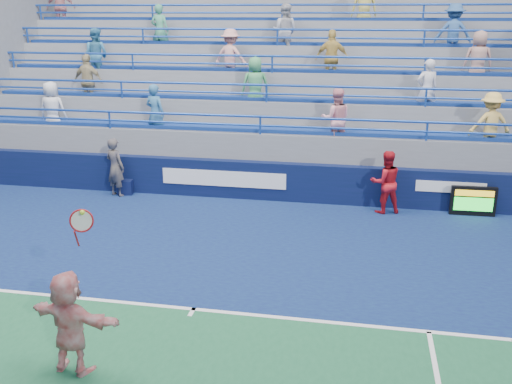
% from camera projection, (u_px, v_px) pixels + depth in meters
% --- Properties ---
extents(ground, '(120.00, 120.00, 0.00)m').
position_uv_depth(ground, '(194.00, 310.00, 10.28)').
color(ground, '#333538').
extents(sponsor_wall, '(18.00, 0.32, 1.10)m').
position_uv_depth(sponsor_wall, '(259.00, 181.00, 16.20)').
color(sponsor_wall, '#091434').
rests_on(sponsor_wall, ground).
extents(bleacher_stand, '(18.00, 5.60, 6.13)m').
position_uv_depth(bleacher_stand, '(279.00, 122.00, 19.42)').
color(bleacher_stand, slate).
rests_on(bleacher_stand, ground).
extents(serve_speed_board, '(1.16, 0.16, 0.80)m').
position_uv_depth(serve_speed_board, '(473.00, 201.00, 14.91)').
color(serve_speed_board, black).
rests_on(serve_speed_board, ground).
extents(judge_chair, '(0.49, 0.49, 0.78)m').
position_uv_depth(judge_chair, '(126.00, 186.00, 16.77)').
color(judge_chair, '#0B1338').
rests_on(judge_chair, ground).
extents(tennis_player, '(1.56, 0.74, 2.60)m').
position_uv_depth(tennis_player, '(70.00, 323.00, 8.31)').
color(tennis_player, white).
rests_on(tennis_player, ground).
extents(line_judge, '(0.73, 0.62, 1.71)m').
position_uv_depth(line_judge, '(115.00, 167.00, 16.40)').
color(line_judge, '#131936').
rests_on(line_judge, ground).
extents(ball_girl, '(0.98, 0.86, 1.69)m').
position_uv_depth(ball_girl, '(386.00, 182.00, 15.02)').
color(ball_girl, red).
rests_on(ball_girl, ground).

